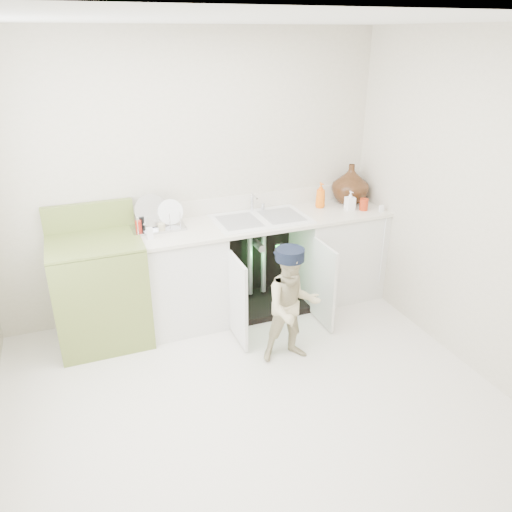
% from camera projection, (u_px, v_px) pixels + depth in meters
% --- Properties ---
extents(ground, '(3.50, 3.50, 0.00)m').
position_uv_depth(ground, '(252.00, 396.00, 3.66)').
color(ground, beige).
rests_on(ground, ground).
extents(room_shell, '(6.00, 5.50, 1.26)m').
position_uv_depth(room_shell, '(251.00, 238.00, 3.15)').
color(room_shell, beige).
rests_on(room_shell, ground).
extents(counter_run, '(2.44, 1.02, 1.28)m').
position_uv_depth(counter_run, '(265.00, 260.00, 4.69)').
color(counter_run, silver).
rests_on(counter_run, ground).
extents(avocado_stove, '(0.74, 0.65, 1.15)m').
position_uv_depth(avocado_stove, '(100.00, 290.00, 4.17)').
color(avocado_stove, olive).
rests_on(avocado_stove, ground).
extents(repair_worker, '(0.50, 0.74, 0.96)m').
position_uv_depth(repair_worker, '(292.00, 305.00, 3.90)').
color(repair_worker, beige).
rests_on(repair_worker, ground).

